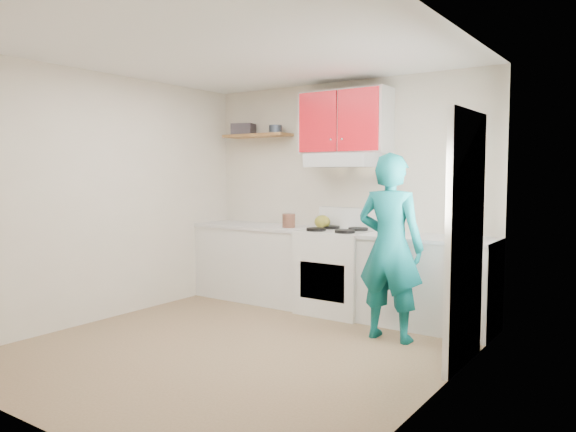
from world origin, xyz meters
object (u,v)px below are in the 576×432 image
Objects in this scene: kettle at (322,222)px; person at (390,247)px; stove at (337,272)px; tin at (276,129)px; crock at (289,222)px.

person reaches higher than kettle.
stove is 0.53× the size of person.
tin reaches higher than crock.
crock is at bearing -175.76° from stove.
tin is at bearing -170.40° from kettle.
tin is at bearing 148.14° from crock.
tin is 1.17m from crock.
stove is 0.82m from crock.
tin is 0.09× the size of person.
stove is 0.60m from kettle.
tin is 1.30m from kettle.
person is at bearing -14.54° from kettle.
person is at bearing -19.55° from crock.
tin reaches higher than kettle.
stove is 1.90m from tin.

